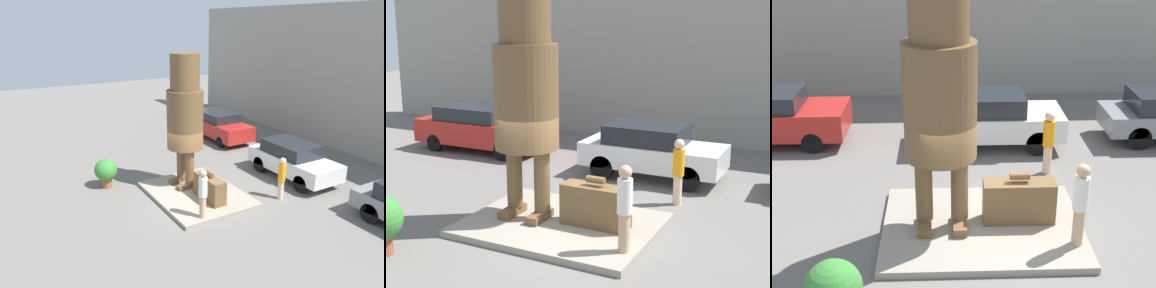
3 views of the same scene
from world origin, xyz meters
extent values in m
plane|color=slate|center=(0.00, 0.00, 0.00)|extent=(60.00, 60.00, 0.00)
cube|color=gray|center=(0.00, 0.00, 0.08)|extent=(4.23, 3.30, 0.15)
cube|color=gray|center=(0.00, 9.70, 3.76)|extent=(28.00, 0.60, 7.52)
cube|color=brown|center=(-1.23, -0.13, 0.24)|extent=(0.28, 0.82, 0.18)
cube|color=brown|center=(-0.49, -0.13, 0.24)|extent=(0.28, 0.82, 0.18)
cylinder|color=brown|center=(-1.23, -0.01, 1.05)|extent=(0.36, 0.36, 1.44)
cylinder|color=brown|center=(-0.49, -0.01, 1.05)|extent=(0.36, 0.36, 1.44)
cylinder|color=brown|center=(-0.86, -0.01, 2.93)|extent=(1.44, 1.44, 2.32)
cylinder|color=brown|center=(-0.86, -0.01, 4.79)|extent=(1.13, 1.13, 1.39)
cube|color=brown|center=(0.78, 0.13, 0.61)|extent=(1.53, 0.52, 0.92)
cylinder|color=brown|center=(0.78, 0.13, 1.21)|extent=(0.42, 0.16, 0.16)
cylinder|color=tan|center=(1.84, -0.83, 0.55)|extent=(0.23, 0.23, 0.79)
cylinder|color=white|center=(1.84, -0.83, 1.30)|extent=(0.30, 0.30, 0.71)
sphere|color=tan|center=(1.84, -0.83, 1.78)|extent=(0.26, 0.26, 0.26)
cube|color=#B2231E|center=(-5.95, 5.05, 0.70)|extent=(4.60, 1.82, 0.80)
cube|color=#1E2328|center=(-6.18, 5.05, 1.34)|extent=(2.53, 1.64, 0.48)
cylinder|color=black|center=(-4.53, 5.87, 0.30)|extent=(0.60, 0.18, 0.60)
cylinder|color=black|center=(-4.53, 4.23, 0.30)|extent=(0.60, 0.18, 0.60)
cylinder|color=black|center=(-7.38, 5.87, 0.30)|extent=(0.60, 0.18, 0.60)
cylinder|color=black|center=(-7.38, 4.23, 0.30)|extent=(0.60, 0.18, 0.60)
cube|color=silver|center=(0.56, 4.64, 0.70)|extent=(4.12, 1.79, 0.68)
cube|color=#1E2328|center=(0.35, 4.64, 1.31)|extent=(2.27, 1.61, 0.55)
cylinder|color=black|center=(1.83, 5.44, 0.36)|extent=(0.71, 0.18, 0.71)
cylinder|color=black|center=(1.83, 3.83, 0.36)|extent=(0.71, 0.18, 0.71)
cylinder|color=black|center=(-0.72, 5.44, 0.36)|extent=(0.71, 0.18, 0.71)
cylinder|color=black|center=(-0.72, 3.83, 0.36)|extent=(0.71, 0.18, 0.71)
cylinder|color=black|center=(4.78, 4.11, 0.35)|extent=(0.70, 0.18, 0.70)
cylinder|color=brown|center=(-2.59, -2.81, 0.18)|extent=(0.44, 0.44, 0.36)
sphere|color=#387F33|center=(-2.59, -2.81, 0.76)|extent=(0.93, 0.93, 0.93)
cylinder|color=beige|center=(1.88, 2.70, 0.38)|extent=(0.22, 0.22, 0.77)
cylinder|color=orange|center=(1.88, 2.70, 1.11)|extent=(0.29, 0.29, 0.68)
sphere|color=beige|center=(1.88, 2.70, 1.57)|extent=(0.26, 0.26, 0.26)
camera|label=1|loc=(11.61, -6.89, 6.59)|focal=35.00mm
camera|label=2|loc=(5.41, -9.93, 4.66)|focal=50.00mm
camera|label=3|loc=(-0.77, -9.80, 6.25)|focal=50.00mm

